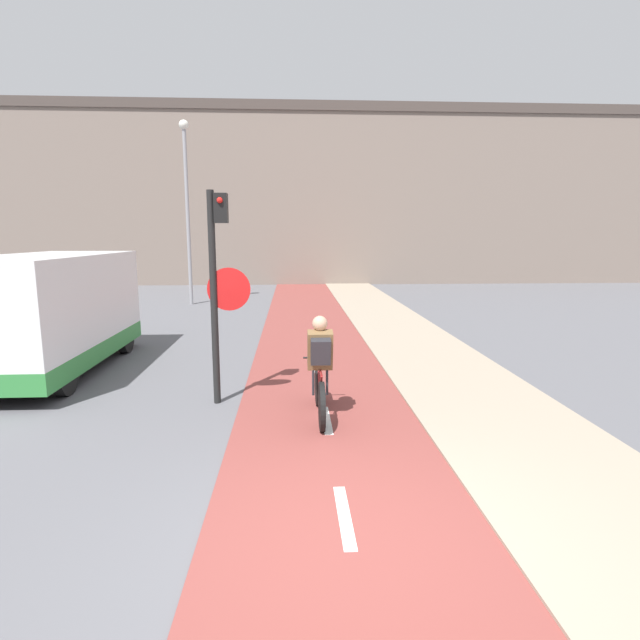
{
  "coord_description": "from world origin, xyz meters",
  "views": [
    {
      "loc": [
        -0.47,
        -3.84,
        2.66
      ],
      "look_at": [
        0.0,
        4.7,
        1.2
      ],
      "focal_mm": 28.0,
      "sensor_mm": 36.0,
      "label": 1
    }
  ],
  "objects_px": {
    "street_lamp_far": "(187,194)",
    "van": "(51,315)",
    "traffic_light_pole": "(218,275)",
    "cyclist_near": "(320,371)"
  },
  "relations": [
    {
      "from": "street_lamp_far",
      "to": "cyclist_near",
      "type": "distance_m",
      "value": 13.71
    },
    {
      "from": "cyclist_near",
      "to": "van",
      "type": "distance_m",
      "value": 5.83
    },
    {
      "from": "van",
      "to": "cyclist_near",
      "type": "bearing_deg",
      "value": -29.18
    },
    {
      "from": "cyclist_near",
      "to": "van",
      "type": "xyz_separation_m",
      "value": [
        -5.08,
        2.84,
        0.41
      ]
    },
    {
      "from": "cyclist_near",
      "to": "traffic_light_pole",
      "type": "bearing_deg",
      "value": 153.07
    },
    {
      "from": "traffic_light_pole",
      "to": "van",
      "type": "xyz_separation_m",
      "value": [
        -3.55,
        2.06,
        -0.92
      ]
    },
    {
      "from": "traffic_light_pole",
      "to": "van",
      "type": "height_order",
      "value": "traffic_light_pole"
    },
    {
      "from": "traffic_light_pole",
      "to": "cyclist_near",
      "type": "height_order",
      "value": "traffic_light_pole"
    },
    {
      "from": "street_lamp_far",
      "to": "van",
      "type": "height_order",
      "value": "street_lamp_far"
    },
    {
      "from": "traffic_light_pole",
      "to": "street_lamp_far",
      "type": "relative_size",
      "value": 0.49
    }
  ]
}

